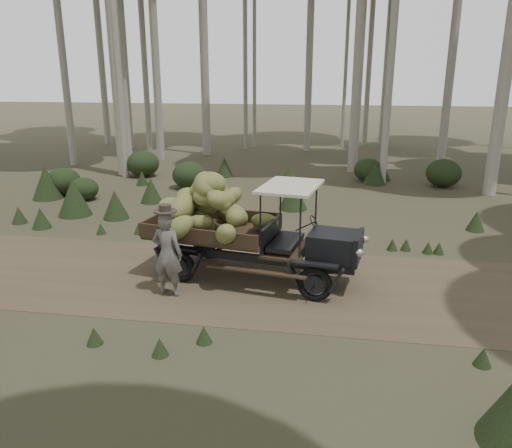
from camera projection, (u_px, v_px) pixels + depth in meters
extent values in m
plane|color=#473D2B|center=(209.00, 279.00, 10.54)|extent=(120.00, 120.00, 0.00)
cube|color=brown|center=(209.00, 279.00, 10.54)|extent=(70.00, 4.00, 0.01)
cube|color=black|center=(333.00, 245.00, 9.88)|extent=(1.05, 1.01, 0.50)
cube|color=black|center=(358.00, 248.00, 9.73)|extent=(0.24, 0.92, 0.57)
cube|color=black|center=(271.00, 234.00, 10.25)|extent=(0.28, 1.28, 0.50)
cube|color=#38281C|center=(213.00, 232.00, 10.67)|extent=(2.81, 2.05, 0.07)
cube|color=#38281C|center=(228.00, 215.00, 11.37)|extent=(2.54, 0.48, 0.29)
cube|color=#38281C|center=(197.00, 236.00, 9.87)|extent=(2.54, 0.48, 0.29)
cube|color=#38281C|center=(160.00, 219.00, 11.02)|extent=(0.33, 1.64, 0.29)
cube|color=beige|center=(290.00, 186.00, 9.83)|extent=(1.30, 1.71, 0.06)
cube|color=black|center=(261.00, 247.00, 10.79)|extent=(4.18, 0.78, 0.17)
cube|color=black|center=(251.00, 258.00, 10.16)|extent=(4.18, 0.78, 0.17)
torus|color=black|center=(329.00, 258.00, 10.77)|extent=(0.71, 0.24, 0.70)
torus|color=black|center=(315.00, 284.00, 9.44)|extent=(0.71, 0.24, 0.70)
torus|color=black|center=(209.00, 244.00, 11.64)|extent=(0.71, 0.24, 0.70)
torus|color=black|center=(180.00, 266.00, 10.31)|extent=(0.71, 0.24, 0.70)
sphere|color=beige|center=(365.00, 239.00, 10.06)|extent=(0.17, 0.17, 0.17)
sphere|color=beige|center=(359.00, 253.00, 9.32)|extent=(0.17, 0.17, 0.17)
ellipsoid|color=olive|center=(197.00, 223.00, 10.31)|extent=(0.78, 0.43, 0.48)
ellipsoid|color=olive|center=(207.00, 206.00, 10.89)|extent=(0.90, 0.91, 0.66)
ellipsoid|color=olive|center=(207.00, 197.00, 10.36)|extent=(0.75, 0.62, 0.48)
ellipsoid|color=olive|center=(203.00, 186.00, 10.34)|extent=(0.70, 0.67, 0.44)
ellipsoid|color=olive|center=(197.00, 223.00, 10.53)|extent=(0.88, 0.64, 0.50)
ellipsoid|color=olive|center=(172.00, 207.00, 10.54)|extent=(0.78, 0.71, 0.51)
ellipsoid|color=olive|center=(202.00, 190.00, 10.72)|extent=(0.74, 0.78, 0.55)
ellipsoid|color=olive|center=(211.00, 183.00, 10.40)|extent=(0.73, 0.55, 0.52)
ellipsoid|color=olive|center=(202.00, 222.00, 10.68)|extent=(0.93, 0.89, 0.65)
ellipsoid|color=olive|center=(182.00, 207.00, 10.36)|extent=(0.67, 0.95, 0.71)
ellipsoid|color=olive|center=(231.00, 197.00, 10.41)|extent=(0.67, 0.74, 0.50)
ellipsoid|color=olive|center=(210.00, 183.00, 10.43)|extent=(0.81, 0.69, 0.58)
ellipsoid|color=olive|center=(233.00, 215.00, 11.12)|extent=(0.94, 0.70, 0.68)
ellipsoid|color=olive|center=(236.00, 218.00, 9.95)|extent=(0.61, 0.81, 0.55)
ellipsoid|color=olive|center=(215.00, 192.00, 10.64)|extent=(0.91, 0.82, 0.62)
ellipsoid|color=olive|center=(212.00, 184.00, 10.38)|extent=(0.56, 0.74, 0.51)
ellipsoid|color=olive|center=(265.00, 222.00, 10.53)|extent=(0.66, 0.42, 0.42)
ellipsoid|color=olive|center=(189.00, 202.00, 10.94)|extent=(0.66, 0.50, 0.48)
ellipsoid|color=olive|center=(222.00, 200.00, 10.05)|extent=(0.72, 0.78, 0.48)
ellipsoid|color=olive|center=(214.00, 184.00, 10.50)|extent=(0.74, 0.73, 0.48)
ellipsoid|color=olive|center=(191.00, 215.00, 11.27)|extent=(0.45, 0.81, 0.65)
ellipsoid|color=olive|center=(186.00, 209.00, 10.58)|extent=(0.47, 0.76, 0.38)
ellipsoid|color=olive|center=(219.00, 200.00, 10.09)|extent=(0.75, 0.58, 0.56)
ellipsoid|color=olive|center=(205.00, 185.00, 10.38)|extent=(0.71, 0.95, 0.71)
ellipsoid|color=olive|center=(181.00, 219.00, 10.65)|extent=(0.89, 0.87, 0.58)
ellipsoid|color=olive|center=(187.00, 198.00, 11.18)|extent=(0.63, 0.70, 0.48)
ellipsoid|color=olive|center=(179.00, 228.00, 9.90)|extent=(0.89, 0.75, 0.69)
ellipsoid|color=olive|center=(226.00, 234.00, 9.60)|extent=(0.67, 0.84, 0.64)
imported|color=#5D5A55|center=(168.00, 254.00, 9.59)|extent=(0.67, 0.49, 1.68)
cylinder|color=#342A24|center=(165.00, 211.00, 9.34)|extent=(0.51, 0.51, 0.02)
cylinder|color=#342A24|center=(165.00, 208.00, 9.32)|extent=(0.26, 0.26, 0.13)
cylinder|color=#B2AD9E|center=(373.00, 3.00, 27.65)|extent=(0.30, 0.30, 15.79)
cylinder|color=#B2AD9E|center=(396.00, 5.00, 26.75)|extent=(0.21, 0.21, 15.32)
cone|color=#233319|center=(224.00, 167.00, 20.84)|extent=(0.72, 0.72, 0.80)
ellipsoid|color=#233319|center=(63.00, 181.00, 17.68)|extent=(1.20, 1.20, 0.96)
cone|color=#233319|center=(74.00, 197.00, 15.12)|extent=(1.01, 1.01, 1.13)
cone|color=#233319|center=(206.00, 191.00, 17.41)|extent=(0.37, 0.37, 0.42)
ellipsoid|color=#233319|center=(143.00, 164.00, 20.80)|extent=(1.34, 1.34, 1.07)
cone|color=#233319|center=(19.00, 215.00, 14.40)|extent=(0.45, 0.45, 0.49)
cone|color=#233319|center=(386.00, 175.00, 20.12)|extent=(0.40, 0.40, 0.44)
ellipsoid|color=#233319|center=(189.00, 175.00, 18.67)|extent=(1.24, 1.24, 0.99)
cone|color=#233319|center=(375.00, 171.00, 19.38)|extent=(0.90, 0.90, 1.00)
ellipsoid|color=#233319|center=(444.00, 173.00, 18.89)|extent=(1.31, 1.31, 1.05)
cone|color=#233319|center=(41.00, 218.00, 13.93)|extent=(0.54, 0.54, 0.60)
cone|color=#233319|center=(151.00, 190.00, 16.66)|extent=(0.75, 0.75, 0.83)
ellipsoid|color=#233319|center=(192.00, 205.00, 15.38)|extent=(0.64, 0.64, 0.52)
cone|color=#233319|center=(293.00, 193.00, 15.83)|extent=(0.92, 0.92, 1.02)
cone|color=#233319|center=(287.00, 180.00, 18.06)|extent=(0.80, 0.80, 0.89)
ellipsoid|color=#233319|center=(84.00, 189.00, 16.98)|extent=(0.96, 0.96, 0.77)
cone|color=#233319|center=(142.00, 178.00, 19.30)|extent=(0.49, 0.49, 0.54)
ellipsoid|color=#233319|center=(368.00, 170.00, 19.86)|extent=(1.14, 1.14, 0.91)
cone|color=#233319|center=(115.00, 204.00, 14.82)|extent=(0.77, 0.77, 0.86)
cone|color=#233319|center=(476.00, 221.00, 13.70)|extent=(0.50, 0.50, 0.56)
cone|color=#233319|center=(46.00, 182.00, 17.13)|extent=(1.03, 1.03, 1.14)
cone|color=#233319|center=(406.00, 245.00, 12.22)|extent=(0.27, 0.27, 0.30)
cone|color=#233319|center=(483.00, 357.00, 7.40)|extent=(0.27, 0.27, 0.30)
cone|color=#233319|center=(204.00, 334.00, 8.03)|extent=(0.27, 0.27, 0.30)
cone|color=#233319|center=(160.00, 347.00, 7.67)|extent=(0.27, 0.27, 0.30)
cone|color=#233319|center=(439.00, 248.00, 11.98)|extent=(0.27, 0.27, 0.30)
cone|color=#233319|center=(265.00, 241.00, 12.48)|extent=(0.27, 0.27, 0.30)
cone|color=#233319|center=(428.00, 247.00, 12.01)|extent=(0.27, 0.27, 0.30)
cone|color=#233319|center=(101.00, 229.00, 13.47)|extent=(0.27, 0.27, 0.30)
cone|color=#233319|center=(94.00, 336.00, 7.99)|extent=(0.27, 0.27, 0.30)
cone|color=#233319|center=(392.00, 244.00, 12.24)|extent=(0.27, 0.27, 0.30)
cone|color=#233319|center=(195.00, 229.00, 13.39)|extent=(0.27, 0.27, 0.30)
cone|color=#233319|center=(138.00, 228.00, 13.48)|extent=(0.27, 0.27, 0.30)
cone|color=#233319|center=(290.00, 240.00, 12.55)|extent=(0.27, 0.27, 0.30)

